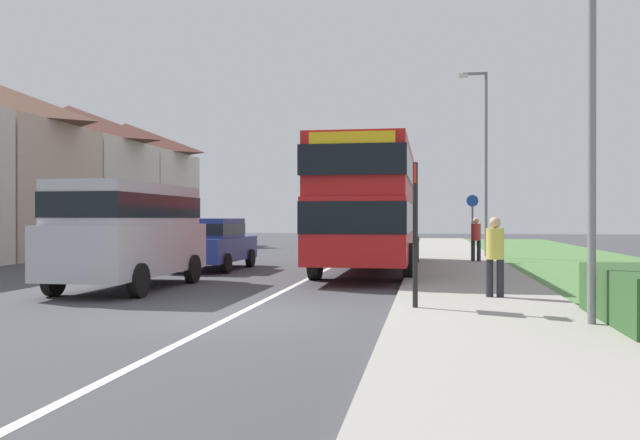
# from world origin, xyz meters

# --- Properties ---
(ground_plane) EXTENTS (120.00, 120.00, 0.00)m
(ground_plane) POSITION_xyz_m (0.00, 0.00, 0.00)
(ground_plane) COLOR #424247
(lane_marking_centre) EXTENTS (0.14, 60.00, 0.01)m
(lane_marking_centre) POSITION_xyz_m (0.00, 8.00, 0.00)
(lane_marking_centre) COLOR silver
(lane_marking_centre) RESTS_ON ground_plane
(pavement_near_side) EXTENTS (3.20, 68.00, 0.12)m
(pavement_near_side) POSITION_xyz_m (4.20, 6.00, 0.06)
(pavement_near_side) COLOR #9E998E
(pavement_near_side) RESTS_ON ground_plane
(double_decker_bus) EXTENTS (2.80, 10.39, 3.70)m
(double_decker_bus) POSITION_xyz_m (1.48, 9.43, 2.14)
(double_decker_bus) COLOR red
(double_decker_bus) RESTS_ON ground_plane
(parked_van_silver) EXTENTS (2.11, 5.05, 2.43)m
(parked_van_silver) POSITION_xyz_m (-3.62, 3.57, 1.43)
(parked_van_silver) COLOR #B7B7BC
(parked_van_silver) RESTS_ON ground_plane
(parked_car_blue) EXTENTS (1.93, 4.33, 1.63)m
(parked_car_blue) POSITION_xyz_m (-3.59, 9.36, 0.90)
(parked_car_blue) COLOR navy
(parked_car_blue) RESTS_ON ground_plane
(pedestrian_at_stop) EXTENTS (0.34, 0.34, 1.67)m
(pedestrian_at_stop) POSITION_xyz_m (4.49, 2.37, 0.98)
(pedestrian_at_stop) COLOR #23232D
(pedestrian_at_stop) RESTS_ON ground_plane
(pedestrian_walking_away) EXTENTS (0.34, 0.34, 1.67)m
(pedestrian_walking_away) POSITION_xyz_m (4.88, 13.16, 0.98)
(pedestrian_walking_away) COLOR #23232D
(pedestrian_walking_away) RESTS_ON ground_plane
(bus_stop_sign) EXTENTS (0.09, 0.52, 2.60)m
(bus_stop_sign) POSITION_xyz_m (3.00, 0.61, 1.54)
(bus_stop_sign) COLOR black
(bus_stop_sign) RESTS_ON ground_plane
(cycle_route_sign) EXTENTS (0.44, 0.08, 2.52)m
(cycle_route_sign) POSITION_xyz_m (4.85, 14.61, 1.43)
(cycle_route_sign) COLOR slate
(cycle_route_sign) RESTS_ON ground_plane
(street_lamp_near) EXTENTS (1.14, 0.20, 7.72)m
(street_lamp_near) POSITION_xyz_m (5.45, -0.74, 4.41)
(street_lamp_near) COLOR slate
(street_lamp_near) RESTS_ON ground_plane
(street_lamp_mid) EXTENTS (1.14, 0.20, 7.46)m
(street_lamp_mid) POSITION_xyz_m (5.37, 16.17, 4.28)
(street_lamp_mid) COLOR slate
(street_lamp_mid) RESTS_ON ground_plane
(house_terrace_far_side) EXTENTS (7.14, 25.26, 7.39)m
(house_terrace_far_side) POSITION_xyz_m (-14.88, 17.01, 3.69)
(house_terrace_far_side) COLOR beige
(house_terrace_far_side) RESTS_ON ground_plane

